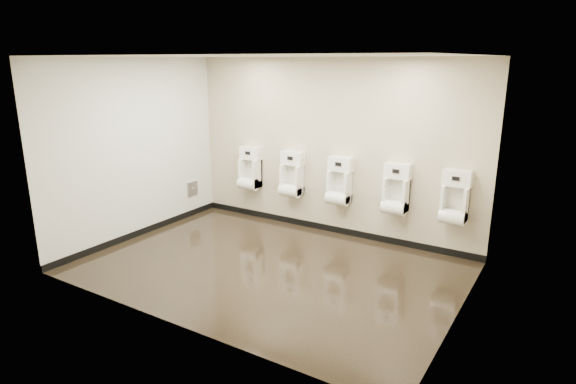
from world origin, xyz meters
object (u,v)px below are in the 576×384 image
Objects in this scene: access_panel at (192,188)px; urinal_2 at (339,184)px; urinal_0 at (250,171)px; urinal_3 at (396,193)px; urinal_4 at (455,201)px; urinal_1 at (292,178)px.

urinal_2 reaches higher than access_panel.
urinal_0 and urinal_2 have the same top height.
urinal_2 is at bearing 0.00° from urinal_0.
urinal_3 and urinal_4 have the same top height.
urinal_2 is 1.00× the size of urinal_3.
urinal_0 is 3.51m from urinal_4.
urinal_2 is (2.74, 0.42, 0.36)m from access_panel.
urinal_1 is 0.88m from urinal_2.
urinal_1 and urinal_3 have the same top height.
urinal_0 is 1.74m from urinal_2.
urinal_3 is (1.80, 0.00, 0.00)m from urinal_1.
urinal_4 is at bearing 0.00° from urinal_3.
urinal_0 and urinal_4 have the same top height.
access_panel is 1.94m from urinal_1.
access_panel is at bearing -167.30° from urinal_1.
urinal_2 is at bearing 8.70° from access_panel.
urinal_4 is (4.51, 0.42, 0.36)m from access_panel.
urinal_1 is at bearing 180.00° from urinal_3.
urinal_2 is 1.00× the size of urinal_4.
urinal_2 is at bearing 0.00° from urinal_1.
urinal_0 is 1.00× the size of urinal_2.
urinal_3 is 1.00× the size of urinal_4.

